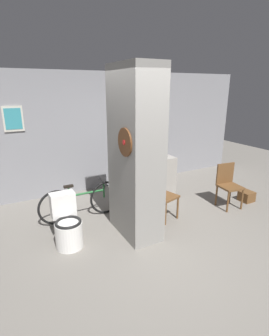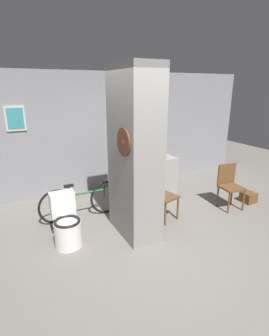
{
  "view_description": "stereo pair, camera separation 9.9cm",
  "coord_description": "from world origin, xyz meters",
  "px_view_note": "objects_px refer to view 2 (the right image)",
  "views": [
    {
      "loc": [
        -1.93,
        -2.89,
        2.28
      ],
      "look_at": [
        0.08,
        0.87,
        0.95
      ],
      "focal_mm": 28.0,
      "sensor_mm": 36.0,
      "label": 1
    },
    {
      "loc": [
        -1.84,
        -2.94,
        2.28
      ],
      "look_at": [
        0.08,
        0.87,
        0.95
      ],
      "focal_mm": 28.0,
      "sensor_mm": 36.0,
      "label": 2
    }
  ],
  "objects_px": {
    "bicycle": "(83,201)",
    "chair_by_doorway": "(229,184)",
    "chair_near_pillar": "(162,193)",
    "bottle_tall": "(156,154)",
    "toilet": "(66,224)"
  },
  "relations": [
    {
      "from": "chair_by_doorway",
      "to": "bicycle",
      "type": "relative_size",
      "value": 0.56
    },
    {
      "from": "toilet",
      "to": "chair_near_pillar",
      "type": "bearing_deg",
      "value": 2.01
    },
    {
      "from": "chair_by_doorway",
      "to": "toilet",
      "type": "bearing_deg",
      "value": -175.73
    },
    {
      "from": "chair_by_doorway",
      "to": "bicycle",
      "type": "height_order",
      "value": "chair_by_doorway"
    },
    {
      "from": "toilet",
      "to": "bicycle",
      "type": "bearing_deg",
      "value": 56.5
    },
    {
      "from": "chair_near_pillar",
      "to": "bottle_tall",
      "type": "xyz_separation_m",
      "value": [
        0.32,
        0.75,
        0.52
      ]
    },
    {
      "from": "chair_near_pillar",
      "to": "bottle_tall",
      "type": "height_order",
      "value": "bottle_tall"
    },
    {
      "from": "toilet",
      "to": "chair_by_doorway",
      "type": "bearing_deg",
      "value": -2.81
    },
    {
      "from": "bicycle",
      "to": "bottle_tall",
      "type": "relative_size",
      "value": 5.09
    },
    {
      "from": "bicycle",
      "to": "chair_by_doorway",
      "type": "bearing_deg",
      "value": -17.21
    },
    {
      "from": "toilet",
      "to": "bicycle",
      "type": "height_order",
      "value": "toilet"
    },
    {
      "from": "chair_near_pillar",
      "to": "chair_by_doorway",
      "type": "xyz_separation_m",
      "value": [
        1.41,
        -0.21,
        0.0
      ]
    },
    {
      "from": "bottle_tall",
      "to": "chair_by_doorway",
      "type": "bearing_deg",
      "value": -41.61
    },
    {
      "from": "chair_near_pillar",
      "to": "bottle_tall",
      "type": "bearing_deg",
      "value": 51.49
    },
    {
      "from": "toilet",
      "to": "bicycle",
      "type": "relative_size",
      "value": 0.5
    }
  ]
}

